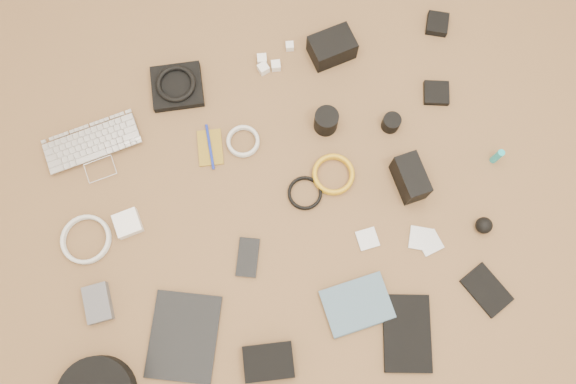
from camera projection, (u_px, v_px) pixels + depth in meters
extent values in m
cube|color=brown|center=(277.00, 209.00, 1.78)|extent=(4.00, 4.00, 0.04)
imported|color=silver|center=(96.00, 155.00, 1.79)|extent=(0.33, 0.25, 0.02)
cube|color=black|center=(177.00, 87.00, 1.85)|extent=(0.18, 0.17, 0.03)
torus|color=black|center=(176.00, 84.00, 1.83)|extent=(0.15, 0.15, 0.02)
cube|color=white|center=(262.00, 59.00, 1.87)|extent=(0.04, 0.04, 0.03)
cube|color=white|center=(263.00, 69.00, 1.87)|extent=(0.04, 0.04, 0.03)
cube|color=white|center=(290.00, 46.00, 1.89)|extent=(0.03, 0.03, 0.02)
cube|color=white|center=(276.00, 66.00, 1.87)|extent=(0.03, 0.03, 0.03)
cube|color=black|center=(332.00, 47.00, 1.86)|extent=(0.16, 0.12, 0.08)
cube|color=black|center=(437.00, 24.00, 1.91)|extent=(0.10, 0.10, 0.03)
cube|color=olive|center=(210.00, 148.00, 1.81)|extent=(0.09, 0.13, 0.01)
cylinder|color=#1425A3|center=(210.00, 147.00, 1.80)|extent=(0.02, 0.15, 0.01)
torus|color=silver|center=(243.00, 142.00, 1.81)|extent=(0.11, 0.11, 0.01)
cylinder|color=black|center=(326.00, 121.00, 1.79)|extent=(0.09, 0.09, 0.08)
cylinder|color=black|center=(391.00, 123.00, 1.80)|extent=(0.06, 0.06, 0.05)
cube|color=black|center=(436.00, 93.00, 1.85)|extent=(0.10, 0.10, 0.02)
cube|color=white|center=(128.00, 223.00, 1.73)|extent=(0.09, 0.09, 0.03)
torus|color=silver|center=(87.00, 240.00, 1.73)|extent=(0.19, 0.19, 0.01)
torus|color=black|center=(305.00, 193.00, 1.77)|extent=(0.11, 0.11, 0.01)
torus|color=gold|center=(333.00, 175.00, 1.78)|extent=(0.15, 0.15, 0.02)
cube|color=black|center=(410.00, 178.00, 1.73)|extent=(0.08, 0.14, 0.10)
cylinder|color=#1BA6B0|center=(497.00, 156.00, 1.76)|extent=(0.03, 0.03, 0.08)
cube|color=#515156|center=(98.00, 303.00, 1.67)|extent=(0.08, 0.11, 0.03)
cube|color=black|center=(184.00, 336.00, 1.66)|extent=(0.27, 0.31, 0.01)
cube|color=black|center=(248.00, 257.00, 1.72)|extent=(0.10, 0.13, 0.01)
cube|color=silver|center=(367.00, 239.00, 1.73)|extent=(0.06, 0.06, 0.01)
cube|color=silver|center=(421.00, 239.00, 1.73)|extent=(0.09, 0.09, 0.01)
cube|color=silver|center=(430.00, 243.00, 1.73)|extent=(0.08, 0.08, 0.01)
sphere|color=black|center=(484.00, 225.00, 1.72)|extent=(0.06, 0.06, 0.05)
cube|color=black|center=(269.00, 362.00, 1.63)|extent=(0.16, 0.12, 0.04)
imported|color=#466277|center=(365.00, 329.00, 1.66)|extent=(0.20, 0.16, 0.02)
cube|color=black|center=(407.00, 333.00, 1.66)|extent=(0.19, 0.25, 0.02)
cube|color=black|center=(487.00, 290.00, 1.69)|extent=(0.14, 0.17, 0.01)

